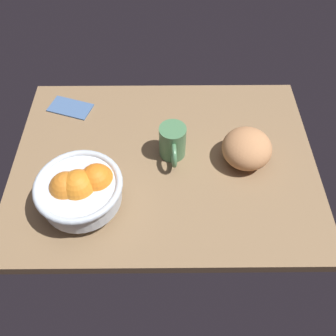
{
  "coord_description": "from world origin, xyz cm",
  "views": [
    {
      "loc": [
        0.5,
        -60.08,
        75.43
      ],
      "look_at": [
        0.91,
        -6.66,
        5.0
      ],
      "focal_mm": 38.48,
      "sensor_mm": 36.0,
      "label": 1
    }
  ],
  "objects_px": {
    "napkin_folded": "(70,107)",
    "mug": "(173,143)",
    "bread_loaf": "(247,147)",
    "fruit_bowl": "(80,189)"
  },
  "relations": [
    {
      "from": "napkin_folded",
      "to": "mug",
      "type": "bearing_deg",
      "value": -30.68
    },
    {
      "from": "bread_loaf",
      "to": "mug",
      "type": "xyz_separation_m",
      "value": [
        -0.19,
        0.01,
        0.0
      ]
    },
    {
      "from": "napkin_folded",
      "to": "mug",
      "type": "height_order",
      "value": "mug"
    },
    {
      "from": "fruit_bowl",
      "to": "bread_loaf",
      "type": "xyz_separation_m",
      "value": [
        0.41,
        0.14,
        -0.02
      ]
    },
    {
      "from": "fruit_bowl",
      "to": "napkin_folded",
      "type": "relative_size",
      "value": 1.63
    },
    {
      "from": "napkin_folded",
      "to": "mug",
      "type": "xyz_separation_m",
      "value": [
        0.3,
        -0.18,
        0.04
      ]
    },
    {
      "from": "mug",
      "to": "bread_loaf",
      "type": "bearing_deg",
      "value": -4.23
    },
    {
      "from": "fruit_bowl",
      "to": "bread_loaf",
      "type": "relative_size",
      "value": 1.54
    },
    {
      "from": "bread_loaf",
      "to": "napkin_folded",
      "type": "xyz_separation_m",
      "value": [
        -0.5,
        0.19,
        -0.04
      ]
    },
    {
      "from": "fruit_bowl",
      "to": "napkin_folded",
      "type": "xyz_separation_m",
      "value": [
        -0.09,
        0.34,
        -0.06
      ]
    }
  ]
}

